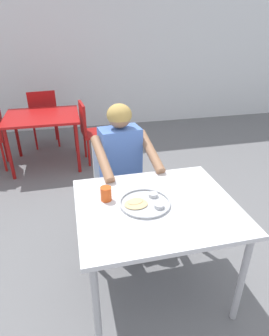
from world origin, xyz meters
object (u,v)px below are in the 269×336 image
at_px(thali_tray, 145,203).
at_px(diner_foreground, 124,165).
at_px(chair_foreground, 117,178).
at_px(chair_red_right, 92,129).
at_px(table_foreground, 156,214).
at_px(drinking_cup, 106,193).
at_px(chair_red_far, 44,115).
at_px(table_background_red, 42,121).

relative_size(thali_tray, diner_foreground, 0.27).
relative_size(chair_foreground, diner_foreground, 0.67).
height_order(chair_foreground, chair_red_right, chair_red_right).
relative_size(table_foreground, diner_foreground, 0.84).
relative_size(drinking_cup, chair_foreground, 0.12).
height_order(thali_tray, chair_red_far, chair_red_far).
xyz_separation_m(thali_tray, table_background_red, (-0.78, 2.35, -0.13)).
bearing_deg(table_foreground, chair_foreground, 97.06).
xyz_separation_m(table_foreground, thali_tray, (-0.07, 0.02, 0.09)).
xyz_separation_m(thali_tray, chair_red_right, (-0.13, 2.31, -0.27)).
relative_size(drinking_cup, diner_foreground, 0.08).
xyz_separation_m(table_foreground, drinking_cup, (-0.31, 0.13, 0.13)).
height_order(table_foreground, thali_tray, thali_tray).
relative_size(thali_tray, chair_red_right, 0.39).
bearing_deg(chair_foreground, drinking_cup, -105.06).
xyz_separation_m(chair_foreground, chair_red_far, (-0.77, 2.16, 0.05)).
distance_m(drinking_cup, chair_red_far, 2.98).
relative_size(drinking_cup, chair_red_far, 0.11).
relative_size(table_foreground, thali_tray, 3.08).
height_order(drinking_cup, chair_red_far, chair_red_far).
xyz_separation_m(drinking_cup, chair_foreground, (0.20, 0.75, -0.32)).
bearing_deg(thali_tray, drinking_cup, 155.81).
relative_size(chair_foreground, table_background_red, 0.86).
relative_size(table_background_red, chair_red_right, 1.12).
xyz_separation_m(table_foreground, chair_foreground, (-0.11, 0.88, -0.19)).
relative_size(chair_foreground, chair_red_right, 0.97).
xyz_separation_m(table_foreground, chair_red_right, (-0.21, 2.33, -0.18)).
height_order(diner_foreground, table_background_red, diner_foreground).
xyz_separation_m(drinking_cup, diner_foreground, (0.22, 0.53, -0.07)).
relative_size(thali_tray, table_background_red, 0.35).
bearing_deg(chair_red_far, drinking_cup, -78.89).
bearing_deg(diner_foreground, thali_tray, -88.87).
distance_m(thali_tray, chair_foreground, 0.90).
bearing_deg(drinking_cup, table_foreground, -22.02).
height_order(drinking_cup, chair_foreground, drinking_cup).
distance_m(table_foreground, chair_red_far, 3.17).
distance_m(table_foreground, diner_foreground, 0.67).
height_order(table_background_red, chair_red_far, chair_red_far).
bearing_deg(thali_tray, table_background_red, 108.26).
xyz_separation_m(thali_tray, drinking_cup, (-0.24, 0.11, 0.04)).
height_order(drinking_cup, diner_foreground, diner_foreground).
height_order(thali_tray, drinking_cup, drinking_cup).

